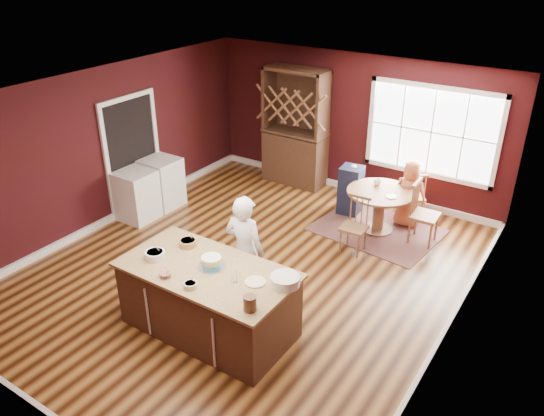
{
  "coord_description": "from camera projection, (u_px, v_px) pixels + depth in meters",
  "views": [
    {
      "loc": [
        4.04,
        -5.49,
        4.51
      ],
      "look_at": [
        0.29,
        0.21,
        1.05
      ],
      "focal_mm": 35.0,
      "sensor_mm": 36.0,
      "label": 1
    }
  ],
  "objects": [
    {
      "name": "room_shell",
      "position": [
        247.0,
        189.0,
        7.5
      ],
      "size": [
        7.0,
        7.0,
        7.0
      ],
      "color": "brown",
      "rests_on": "ground"
    },
    {
      "name": "window",
      "position": [
        432.0,
        132.0,
        9.28
      ],
      "size": [
        2.36,
        0.1,
        1.66
      ],
      "primitive_type": null,
      "color": "white",
      "rests_on": "room_shell"
    },
    {
      "name": "doorway",
      "position": [
        133.0,
        156.0,
        9.55
      ],
      "size": [
        0.08,
        1.26,
        2.13
      ],
      "primitive_type": null,
      "color": "white",
      "rests_on": "room_shell"
    },
    {
      "name": "kitchen_island",
      "position": [
        209.0,
        301.0,
        6.68
      ],
      "size": [
        2.2,
        1.15,
        0.92
      ],
      "color": "#3D271A",
      "rests_on": "ground"
    },
    {
      "name": "dining_table",
      "position": [
        380.0,
        203.0,
        8.96
      ],
      "size": [
        1.13,
        1.13,
        0.75
      ],
      "color": "olive",
      "rests_on": "ground"
    },
    {
      "name": "baker",
      "position": [
        245.0,
        251.0,
        7.06
      ],
      "size": [
        0.61,
        0.42,
        1.61
      ],
      "primitive_type": "imported",
      "rotation": [
        0.0,
        0.0,
        3.21
      ],
      "color": "silver",
      "rests_on": "ground"
    },
    {
      "name": "layer_cake",
      "position": [
        212.0,
        262.0,
        6.47
      ],
      "size": [
        0.34,
        0.34,
        0.14
      ],
      "primitive_type": null,
      "color": "white",
      "rests_on": "kitchen_island"
    },
    {
      "name": "bowl_blue",
      "position": [
        155.0,
        255.0,
        6.66
      ],
      "size": [
        0.25,
        0.25,
        0.1
      ],
      "primitive_type": "cylinder",
      "color": "silver",
      "rests_on": "kitchen_island"
    },
    {
      "name": "bowl_yellow",
      "position": [
        188.0,
        243.0,
        6.93
      ],
      "size": [
        0.23,
        0.23,
        0.09
      ],
      "primitive_type": "cylinder",
      "color": "olive",
      "rests_on": "kitchen_island"
    },
    {
      "name": "bowl_pink",
      "position": [
        165.0,
        275.0,
        6.29
      ],
      "size": [
        0.15,
        0.15,
        0.06
      ],
      "primitive_type": "cylinder",
      "color": "silver",
      "rests_on": "kitchen_island"
    },
    {
      "name": "bowl_olive",
      "position": [
        190.0,
        285.0,
        6.11
      ],
      "size": [
        0.16,
        0.16,
        0.06
      ],
      "primitive_type": "cylinder",
      "color": "silver",
      "rests_on": "kitchen_island"
    },
    {
      "name": "drinking_glass",
      "position": [
        234.0,
        276.0,
        6.18
      ],
      "size": [
        0.08,
        0.08,
        0.15
      ],
      "primitive_type": "cylinder",
      "color": "silver",
      "rests_on": "kitchen_island"
    },
    {
      "name": "dinner_plate",
      "position": [
        255.0,
        282.0,
        6.2
      ],
      "size": [
        0.25,
        0.25,
        0.02
      ],
      "primitive_type": "cylinder",
      "color": "#F3F0CE",
      "rests_on": "kitchen_island"
    },
    {
      "name": "white_tub",
      "position": [
        285.0,
        280.0,
        6.14
      ],
      "size": [
        0.35,
        0.35,
        0.12
      ],
      "primitive_type": "cylinder",
      "color": "white",
      "rests_on": "kitchen_island"
    },
    {
      "name": "stoneware_crock",
      "position": [
        250.0,
        303.0,
        5.71
      ],
      "size": [
        0.15,
        0.15,
        0.18
      ],
      "primitive_type": "cylinder",
      "color": "#4B351C",
      "rests_on": "kitchen_island"
    },
    {
      "name": "rug",
      "position": [
        377.0,
        230.0,
        9.2
      ],
      "size": [
        2.15,
        1.75,
        0.01
      ],
      "primitive_type": "cube",
      "rotation": [
        0.0,
        0.0,
        -0.1
      ],
      "color": "brown",
      "rests_on": "ground"
    },
    {
      "name": "chair_east",
      "position": [
        425.0,
        213.0,
        8.61
      ],
      "size": [
        0.45,
        0.47,
        1.08
      ],
      "primitive_type": null,
      "rotation": [
        0.0,
        0.0,
        1.61
      ],
      "color": "brown",
      "rests_on": "ground"
    },
    {
      "name": "chair_south",
      "position": [
        354.0,
        226.0,
        8.38
      ],
      "size": [
        0.41,
        0.39,
        0.94
      ],
      "primitive_type": null,
      "rotation": [
        0.0,
        0.0,
        0.04
      ],
      "color": "brown",
      "rests_on": "ground"
    },
    {
      "name": "chair_north",
      "position": [
        412.0,
        195.0,
        9.38
      ],
      "size": [
        0.54,
        0.54,
        0.94
      ],
      "primitive_type": null,
      "rotation": [
        0.0,
        0.0,
        3.81
      ],
      "color": "#9D572D",
      "rests_on": "ground"
    },
    {
      "name": "seated_woman",
      "position": [
        410.0,
        194.0,
        9.12
      ],
      "size": [
        0.61,
        0.41,
        1.21
      ],
      "primitive_type": "imported",
      "rotation": [
        0.0,
        0.0,
        3.19
      ],
      "color": "#BA5F3B",
      "rests_on": "ground"
    },
    {
      "name": "high_chair",
      "position": [
        351.0,
        189.0,
        9.6
      ],
      "size": [
        0.42,
        0.42,
        0.94
      ],
      "primitive_type": null,
      "rotation": [
        0.0,
        0.0,
        0.11
      ],
      "color": "black",
      "rests_on": "ground"
    },
    {
      "name": "toddler",
      "position": [
        350.0,
        171.0,
        9.46
      ],
      "size": [
        0.18,
        0.14,
        0.26
      ],
      "primitive_type": null,
      "color": "#8CA5BF",
      "rests_on": "high_chair"
    },
    {
      "name": "table_plate",
      "position": [
        391.0,
        197.0,
        8.66
      ],
      "size": [
        0.19,
        0.19,
        0.01
      ],
      "primitive_type": "cylinder",
      "color": "beige",
      "rests_on": "dining_table"
    },
    {
      "name": "table_cup",
      "position": [
        377.0,
        182.0,
        9.07
      ],
      "size": [
        0.13,
        0.13,
        0.1
      ],
      "primitive_type": "imported",
      "rotation": [
        0.0,
        0.0,
        0.01
      ],
      "color": "white",
      "rests_on": "dining_table"
    },
    {
      "name": "hutch",
      "position": [
        295.0,
        128.0,
        10.53
      ],
      "size": [
        1.28,
        0.53,
        2.34
      ],
      "primitive_type": "cube",
      "color": "black",
      "rests_on": "ground"
    },
    {
      "name": "washer",
      "position": [
        137.0,
        195.0,
        9.41
      ],
      "size": [
        0.62,
        0.6,
        0.9
      ],
      "primitive_type": "cube",
      "color": "white",
      "rests_on": "ground"
    },
    {
      "name": "dryer",
      "position": [
        162.0,
        183.0,
        9.88
      ],
      "size": [
        0.64,
        0.62,
        0.92
      ],
      "primitive_type": "cube",
      "color": "white",
      "rests_on": "ground"
    }
  ]
}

